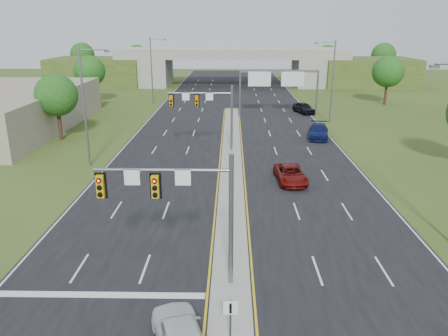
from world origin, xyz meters
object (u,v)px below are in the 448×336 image
keep_right_sign (230,316)px  car_far_b (319,131)px  car_white (180,335)px  car_far_a (291,174)px  sign_gantry (278,80)px  overpass (232,69)px  car_far_c (304,108)px  signal_mast_far (210,108)px  signal_mast_near (184,200)px

keep_right_sign → car_far_b: size_ratio=0.40×
car_white → car_far_a: 21.74m
sign_gantry → overpass: (-6.68, 35.08, -1.69)m
car_white → car_far_c: size_ratio=1.00×
overpass → car_far_a: 64.59m
car_white → car_far_a: size_ratio=0.95×
keep_right_sign → sign_gantry: size_ratio=0.19×
signal_mast_far → car_far_a: bearing=-51.8°
overpass → signal_mast_far: bearing=-92.4°
car_white → car_far_b: 38.25m
overpass → car_white: size_ratio=16.79×
keep_right_sign → car_white: 2.16m
car_far_a → car_far_b: size_ratio=0.92×
keep_right_sign → car_far_a: keep_right_sign is taller
overpass → car_far_a: overpass is taller
overpass → car_far_c: 34.97m
signal_mast_far → car_far_a: 12.44m
signal_mast_far → car_white: bearing=-89.5°
signal_mast_near → keep_right_sign: (2.26, -4.45, -3.21)m
car_white → car_far_a: (7.04, 20.57, -0.12)m
signal_mast_near → car_far_b: (12.58, 31.38, -3.91)m
keep_right_sign → overpass: size_ratio=0.03×
sign_gantry → overpass: 35.75m
car_white → car_far_b: size_ratio=0.87×
overpass → sign_gantry: bearing=-79.2°
signal_mast_far → car_far_b: 14.64m
car_far_b → car_far_c: bearing=98.4°
signal_mast_near → car_far_b: signal_mast_near is taller
sign_gantry → car_far_c: (4.32, 2.00, -4.41)m
sign_gantry → overpass: overpass is taller
signal_mast_far → car_far_b: (12.58, 6.38, -3.91)m
signal_mast_near → car_far_b: 34.03m
overpass → car_far_b: 49.85m
signal_mast_near → car_far_b: size_ratio=1.28×
sign_gantry → car_far_a: size_ratio=2.31×
car_white → car_far_c: (13.01, 51.82, 0.00)m
signal_mast_near → signal_mast_far: bearing=90.0°
keep_right_sign → sign_gantry: (6.68, 49.45, 3.72)m
keep_right_sign → car_far_c: keep_right_sign is taller
overpass → keep_right_sign: bearing=-90.0°
keep_right_sign → signal_mast_far: bearing=94.4°
car_white → signal_mast_near: bearing=-104.3°
keep_right_sign → car_far_c: size_ratio=0.46×
signal_mast_near → car_far_b: bearing=68.2°
signal_mast_near → overpass: overpass is taller
car_white → car_far_b: (12.33, 36.21, -0.02)m
car_far_b → keep_right_sign: bearing=-95.1°
signal_mast_near → sign_gantry: size_ratio=0.60×
signal_mast_near → car_white: (0.25, -4.82, -3.89)m
car_far_c → car_far_b: bearing=-111.1°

